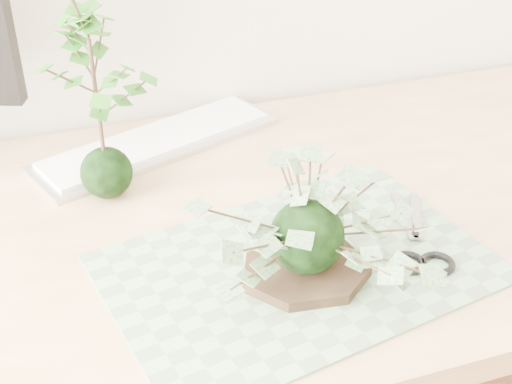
{
  "coord_description": "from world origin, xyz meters",
  "views": [
    {
      "loc": [
        -0.24,
        0.42,
        1.33
      ],
      "look_at": [
        0.0,
        1.14,
        0.84
      ],
      "focal_mm": 50.0,
      "sensor_mm": 36.0,
      "label": 1
    }
  ],
  "objects_px": {
    "maple_kokedama": "(91,53)",
    "ivy_kokedama": "(308,207)",
    "desk": "(219,270)",
    "keyboard": "(157,142)"
  },
  "relations": [
    {
      "from": "desk",
      "to": "keyboard",
      "type": "distance_m",
      "value": 0.27
    },
    {
      "from": "desk",
      "to": "keyboard",
      "type": "height_order",
      "value": "keyboard"
    },
    {
      "from": "keyboard",
      "to": "desk",
      "type": "bearing_deg",
      "value": -102.49
    },
    {
      "from": "desk",
      "to": "keyboard",
      "type": "bearing_deg",
      "value": 97.77
    },
    {
      "from": "maple_kokedama",
      "to": "keyboard",
      "type": "distance_m",
      "value": 0.27
    },
    {
      "from": "desk",
      "to": "maple_kokedama",
      "type": "height_order",
      "value": "maple_kokedama"
    },
    {
      "from": "desk",
      "to": "maple_kokedama",
      "type": "relative_size",
      "value": 4.95
    },
    {
      "from": "desk",
      "to": "ivy_kokedama",
      "type": "xyz_separation_m",
      "value": [
        0.07,
        -0.16,
        0.2
      ]
    },
    {
      "from": "maple_kokedama",
      "to": "ivy_kokedama",
      "type": "bearing_deg",
      "value": -53.33
    },
    {
      "from": "ivy_kokedama",
      "to": "maple_kokedama",
      "type": "distance_m",
      "value": 0.37
    }
  ]
}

